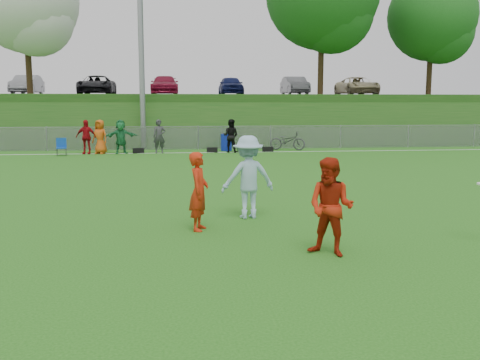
{
  "coord_description": "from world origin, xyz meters",
  "views": [
    {
      "loc": [
        -1.18,
        -9.25,
        2.53
      ],
      "look_at": [
        -0.02,
        0.5,
        1.11
      ],
      "focal_mm": 40.0,
      "sensor_mm": 36.0,
      "label": 1
    }
  ],
  "objects": [
    {
      "name": "player_red_left",
      "position": [
        -0.76,
        1.24,
        0.79
      ],
      "size": [
        0.51,
        0.65,
        1.57
      ],
      "primitive_type": "imported",
      "rotation": [
        0.0,
        0.0,
        1.32
      ],
      "color": "red",
      "rests_on": "ground"
    },
    {
      "name": "light_pole",
      "position": [
        -3.0,
        20.8,
        6.71
      ],
      "size": [
        1.2,
        0.4,
        12.15
      ],
      "color": "gray",
      "rests_on": "ground"
    },
    {
      "name": "spectator_row",
      "position": [
        -3.02,
        18.0,
        0.85
      ],
      "size": [
        8.26,
        0.93,
        1.69
      ],
      "color": "#A40B12",
      "rests_on": "ground"
    },
    {
      "name": "car_row",
      "position": [
        -1.17,
        32.0,
        3.82
      ],
      "size": [
        32.04,
        5.18,
        1.44
      ],
      "color": "silver",
      "rests_on": "parking_lot"
    },
    {
      "name": "sideline_far",
      "position": [
        0.0,
        18.0,
        0.01
      ],
      "size": [
        60.0,
        0.1,
        0.01
      ],
      "primitive_type": "cube",
      "color": "white",
      "rests_on": "ground"
    },
    {
      "name": "parking_lot",
      "position": [
        0.0,
        33.0,
        3.05
      ],
      "size": [
        120.0,
        12.0,
        0.1
      ],
      "primitive_type": "cube",
      "color": "black",
      "rests_on": "berm"
    },
    {
      "name": "player_blue",
      "position": [
        0.37,
        2.26,
        0.91
      ],
      "size": [
        1.27,
        0.85,
        1.82
      ],
      "primitive_type": "imported",
      "rotation": [
        0.0,
        0.0,
        3.3
      ],
      "color": "#96BCD0",
      "rests_on": "ground"
    },
    {
      "name": "berm",
      "position": [
        0.0,
        31.0,
        1.5
      ],
      "size": [
        120.0,
        18.0,
        3.0
      ],
      "primitive_type": "cube",
      "color": "#184914",
      "rests_on": "ground"
    },
    {
      "name": "tree_green_far",
      "position": [
        16.16,
        25.92,
        7.96
      ],
      "size": [
        5.88,
        5.88,
        8.19
      ],
      "color": "black",
      "rests_on": "berm"
    },
    {
      "name": "camp_chair",
      "position": [
        -6.69,
        17.22,
        0.25
      ],
      "size": [
        0.54,
        0.55,
        0.85
      ],
      "rotation": [
        0.0,
        0.0,
        0.16
      ],
      "color": "#0E41A1",
      "rests_on": "ground"
    },
    {
      "name": "recycling_bin",
      "position": [
        1.45,
        19.0,
        0.44
      ],
      "size": [
        0.76,
        0.76,
        0.88
      ],
      "primitive_type": "cylinder",
      "rotation": [
        0.0,
        0.0,
        0.37
      ],
      "color": "#0F24A9",
      "rests_on": "ground"
    },
    {
      "name": "player_red_center",
      "position": [
        1.34,
        -0.81,
        0.82
      ],
      "size": [
        1.01,
        0.98,
        1.64
      ],
      "primitive_type": "imported",
      "rotation": [
        0.0,
        0.0,
        -0.65
      ],
      "color": "#AC200C",
      "rests_on": "ground"
    },
    {
      "name": "fence",
      "position": [
        0.0,
        20.0,
        0.65
      ],
      "size": [
        58.0,
        0.06,
        1.3
      ],
      "color": "gray",
      "rests_on": "ground"
    },
    {
      "name": "ground",
      "position": [
        0.0,
        0.0,
        0.0
      ],
      "size": [
        120.0,
        120.0,
        0.0
      ],
      "primitive_type": "plane",
      "color": "#1B5A13",
      "rests_on": "ground"
    },
    {
      "name": "gear_bags",
      "position": [
        0.84,
        18.1,
        0.13
      ],
      "size": [
        7.21,
        0.39,
        0.26
      ],
      "color": "black",
      "rests_on": "ground"
    },
    {
      "name": "bicycle",
      "position": [
        4.75,
        19.0,
        0.5
      ],
      "size": [
        2.01,
        1.31,
        1.0
      ],
      "primitive_type": "imported",
      "rotation": [
        0.0,
        0.0,
        1.2
      ],
      "color": "#313133",
      "rests_on": "ground"
    },
    {
      "name": "tree_white_flowering",
      "position": [
        -9.84,
        24.92,
        8.32
      ],
      "size": [
        6.3,
        6.3,
        8.78
      ],
      "color": "black",
      "rests_on": "berm"
    }
  ]
}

